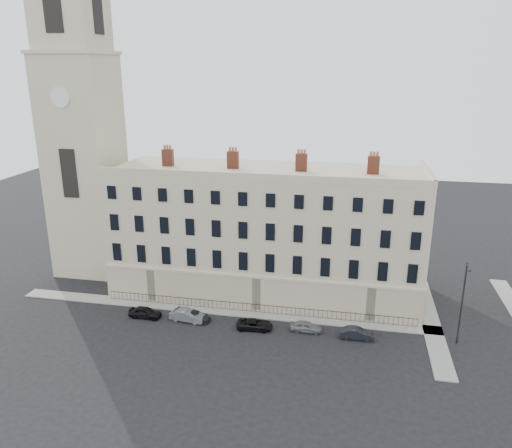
# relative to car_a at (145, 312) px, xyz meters

# --- Properties ---
(ground) EXTENTS (160.00, 160.00, 0.00)m
(ground) POSITION_rel_car_a_xyz_m (17.72, -1.99, -0.61)
(ground) COLOR black
(ground) RESTS_ON ground
(terrace) EXTENTS (36.22, 12.22, 17.00)m
(terrace) POSITION_rel_car_a_xyz_m (11.76, 9.98, 6.88)
(terrace) COLOR beige
(terrace) RESTS_ON ground
(church_tower) EXTENTS (8.00, 8.13, 44.00)m
(church_tower) POSITION_rel_car_a_xyz_m (-12.28, 12.00, 18.05)
(church_tower) COLOR beige
(church_tower) RESTS_ON ground
(pavement_terrace) EXTENTS (48.00, 2.00, 0.12)m
(pavement_terrace) POSITION_rel_car_a_xyz_m (7.72, 3.01, -0.55)
(pavement_terrace) COLOR gray
(pavement_terrace) RESTS_ON ground
(pavement_east_return) EXTENTS (2.00, 24.00, 0.12)m
(pavement_east_return) POSITION_rel_car_a_xyz_m (30.72, 6.01, -0.55)
(pavement_east_return) COLOR gray
(pavement_east_return) RESTS_ON ground
(railings) EXTENTS (35.00, 0.04, 0.96)m
(railings) POSITION_rel_car_a_xyz_m (11.72, 3.41, -0.06)
(railings) COLOR black
(railings) RESTS_ON ground
(car_a) EXTENTS (3.60, 1.46, 1.22)m
(car_a) POSITION_rel_car_a_xyz_m (0.00, 0.00, 0.00)
(car_a) COLOR black
(car_a) RESTS_ON ground
(car_b) EXTENTS (4.01, 1.78, 1.28)m
(car_b) POSITION_rel_car_a_xyz_m (4.83, 0.15, 0.03)
(car_b) COLOR slate
(car_b) RESTS_ON ground
(car_c) EXTENTS (4.09, 1.96, 1.15)m
(car_c) POSITION_rel_car_a_xyz_m (5.36, 0.39, -0.04)
(car_c) COLOR #1F232A
(car_c) RESTS_ON ground
(car_d) EXTENTS (3.92, 2.02, 1.06)m
(car_d) POSITION_rel_car_a_xyz_m (12.34, -0.16, -0.08)
(car_d) COLOR black
(car_d) RESTS_ON ground
(car_e) EXTENTS (3.33, 1.37, 1.13)m
(car_e) POSITION_rel_car_a_xyz_m (17.71, 0.39, -0.05)
(car_e) COLOR slate
(car_e) RESTS_ON ground
(car_f) EXTENTS (3.55, 1.30, 1.16)m
(car_f) POSITION_rel_car_a_xyz_m (22.90, -0.04, -0.03)
(car_f) COLOR black
(car_f) RESTS_ON ground
(streetlamp) EXTENTS (0.34, 1.88, 8.71)m
(streetlamp) POSITION_rel_car_a_xyz_m (32.71, 0.87, 4.21)
(streetlamp) COLOR #27282C
(streetlamp) RESTS_ON ground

